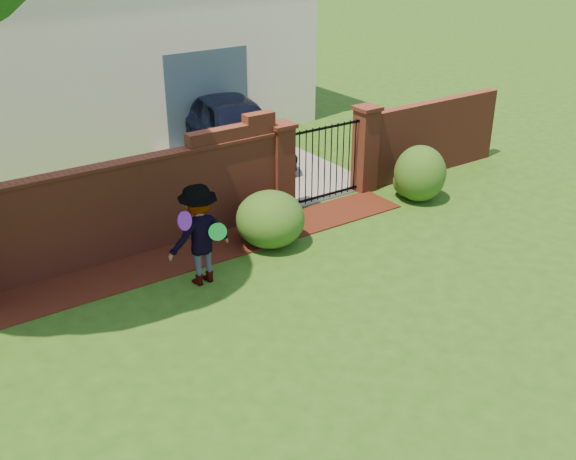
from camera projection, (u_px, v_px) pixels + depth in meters
ground at (299, 345)px, 9.59m from camera, size 80.00×80.00×0.01m
mulch_bed at (141, 269)px, 11.57m from camera, size 11.10×1.08×0.03m
brick_wall at (60, 222)px, 11.13m from camera, size 8.70×0.31×2.16m
brick_wall_return at (431, 137)px, 15.59m from camera, size 4.00×0.25×1.70m
pillar_left at (281, 168)px, 13.39m from camera, size 0.50×0.50×1.88m
pillar_right at (365, 148)px, 14.52m from camera, size 0.50×0.50×1.88m
iron_gate at (325, 163)px, 14.00m from camera, size 1.78×0.03×1.60m
driveway at (229, 151)px, 17.33m from camera, size 3.20×8.00×0.01m
house at (65, 13)px, 17.67m from camera, size 12.40×6.40×6.30m
car at (238, 130)px, 16.42m from camera, size 2.53×4.67×1.51m
shrub_left at (270, 219)px, 12.24m from camera, size 1.26×1.26×1.03m
shrub_middle at (420, 173)px, 14.14m from camera, size 1.09×1.09×1.20m
shrub_right at (411, 182)px, 14.41m from camera, size 0.78×0.78×0.69m
man at (200, 236)px, 10.84m from camera, size 1.14×0.70×1.72m
frisbee_purple at (185, 221)px, 10.24m from camera, size 0.31×0.20×0.30m
frisbee_green at (218, 232)px, 10.68m from camera, size 0.30×0.18×0.30m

